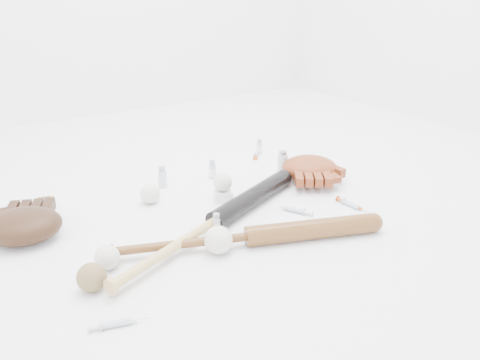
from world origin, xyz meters
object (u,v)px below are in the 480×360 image
bat_dark (215,221)px  glove_dark (23,225)px  pedestal (223,195)px  bat_wood (249,237)px

bat_dark → glove_dark: 0.59m
glove_dark → pedestal: glove_dark is taller
bat_dark → pedestal: (0.14, 0.18, -0.02)m
bat_wood → glove_dark: (-0.56, 0.41, 0.02)m
bat_dark → glove_dark: bearing=130.7°
bat_dark → glove_dark: (-0.52, 0.27, 0.02)m
bat_dark → bat_wood: bearing=-97.9°
bat_dark → bat_wood: (0.03, -0.14, -0.00)m
bat_wood → pedestal: bat_wood is taller
bat_dark → pedestal: bearing=30.7°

